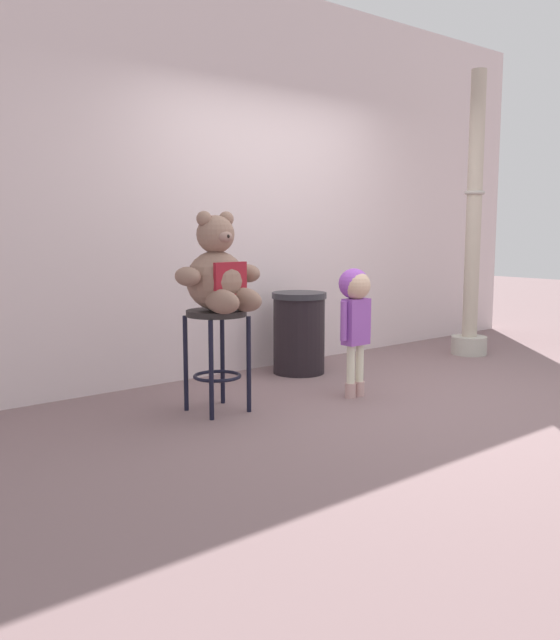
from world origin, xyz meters
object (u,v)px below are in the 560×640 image
object	(u,v)px
teddy_bear	(219,274)
trash_bin	(299,333)
bar_stool_with_teddy	(217,338)
lamppost	(473,246)
child_walking	(355,304)

from	to	relation	value
teddy_bear	trash_bin	size ratio (longest dim) A/B	0.94
teddy_bear	trash_bin	distance (m)	1.52
bar_stool_with_teddy	lamppost	distance (m)	3.20
teddy_bear	lamppost	bearing A→B (deg)	3.15
bar_stool_with_teddy	trash_bin	bearing A→B (deg)	24.50
bar_stool_with_teddy	child_walking	distance (m)	1.08
bar_stool_with_teddy	teddy_bear	distance (m)	0.44
bar_stool_with_teddy	teddy_bear	xyz separation A→B (m)	(0.00, -0.03, 0.44)
teddy_bear	trash_bin	world-z (taller)	teddy_bear
child_walking	lamppost	bearing A→B (deg)	44.26
bar_stool_with_teddy	trash_bin	world-z (taller)	trash_bin
bar_stool_with_teddy	child_walking	size ratio (longest dim) A/B	0.73
bar_stool_with_teddy	trash_bin	size ratio (longest dim) A/B	1.00
teddy_bear	trash_bin	xyz separation A→B (m)	(1.26, 0.61, -0.59)
lamppost	child_walking	bearing A→B (deg)	-167.74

